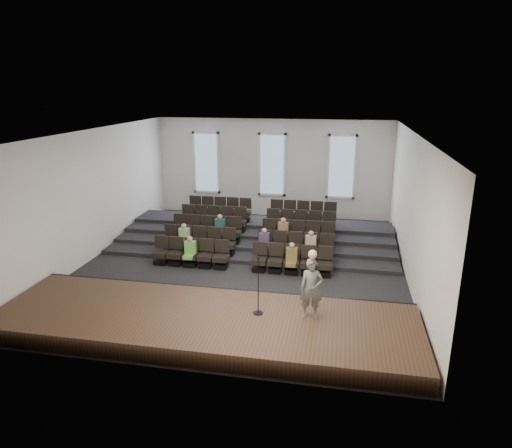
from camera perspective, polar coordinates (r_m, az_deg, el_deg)
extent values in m
plane|color=black|center=(17.65, -1.58, -4.99)|extent=(14.00, 14.00, 0.00)
cube|color=white|center=(16.45, -1.72, 11.41)|extent=(12.00, 14.00, 0.02)
cube|color=white|center=(23.63, 2.04, 6.97)|extent=(12.00, 0.04, 5.00)
cube|color=white|center=(10.48, -9.99, -6.34)|extent=(12.00, 0.04, 5.00)
cube|color=white|center=(19.08, -19.63, 3.56)|extent=(0.04, 14.00, 5.00)
cube|color=white|center=(16.68, 18.99, 1.80)|extent=(0.04, 14.00, 5.00)
cube|color=#3E2D1A|center=(13.09, -6.49, -12.16)|extent=(11.80, 3.60, 0.50)
cube|color=black|center=(14.60, -4.42, -8.87)|extent=(11.80, 0.06, 0.52)
cube|color=black|center=(19.76, -0.14, -2.31)|extent=(11.80, 4.80, 0.15)
cube|color=black|center=(20.22, 0.15, -1.63)|extent=(11.80, 3.75, 0.30)
cube|color=black|center=(20.69, 0.42, -0.98)|extent=(11.80, 2.70, 0.45)
cube|color=black|center=(21.16, 0.67, -0.35)|extent=(11.80, 1.65, 0.60)
cube|color=black|center=(17.99, -11.80, -4.59)|extent=(0.47, 0.43, 0.20)
cube|color=black|center=(17.88, -11.86, -3.67)|extent=(0.55, 0.50, 0.19)
cube|color=black|center=(17.92, -11.69, -2.21)|extent=(0.55, 0.08, 0.50)
cube|color=black|center=(17.77, -10.01, -4.76)|extent=(0.47, 0.43, 0.20)
cube|color=black|center=(17.66, -10.06, -3.82)|extent=(0.55, 0.50, 0.19)
cube|color=black|center=(17.71, -9.89, -2.35)|extent=(0.55, 0.08, 0.50)
cube|color=black|center=(17.58, -8.17, -4.92)|extent=(0.47, 0.43, 0.20)
cube|color=black|center=(17.46, -8.21, -3.97)|extent=(0.55, 0.50, 0.19)
cube|color=black|center=(17.51, -8.05, -2.48)|extent=(0.55, 0.08, 0.50)
cube|color=black|center=(17.40, -6.29, -5.08)|extent=(0.47, 0.43, 0.20)
cube|color=black|center=(17.29, -6.33, -4.12)|extent=(0.55, 0.50, 0.19)
cube|color=black|center=(17.33, -6.17, -2.61)|extent=(0.55, 0.08, 0.50)
cube|color=black|center=(17.24, -4.38, -5.23)|extent=(0.47, 0.43, 0.20)
cube|color=black|center=(17.13, -4.40, -4.27)|extent=(0.55, 0.50, 0.19)
cube|color=black|center=(17.17, -4.25, -2.75)|extent=(0.55, 0.08, 0.50)
cube|color=black|center=(16.94, 0.39, -5.60)|extent=(0.47, 0.43, 0.20)
cube|color=black|center=(16.82, 0.39, -4.62)|extent=(0.55, 0.50, 0.19)
cube|color=black|center=(16.87, 0.52, -3.07)|extent=(0.55, 0.08, 0.50)
cube|color=black|center=(16.85, 2.40, -5.74)|extent=(0.47, 0.43, 0.20)
cube|color=black|center=(16.73, 2.42, -4.76)|extent=(0.55, 0.50, 0.19)
cube|color=black|center=(16.78, 2.54, -3.20)|extent=(0.55, 0.08, 0.50)
cube|color=black|center=(16.78, 4.44, -5.88)|extent=(0.47, 0.43, 0.20)
cube|color=black|center=(16.66, 4.46, -4.89)|extent=(0.55, 0.50, 0.19)
cube|color=black|center=(16.71, 4.58, -3.33)|extent=(0.55, 0.08, 0.50)
cube|color=black|center=(16.73, 6.49, -6.01)|extent=(0.47, 0.43, 0.20)
cube|color=black|center=(16.61, 6.53, -5.02)|extent=(0.55, 0.50, 0.19)
cube|color=black|center=(16.66, 6.63, -3.45)|extent=(0.55, 0.08, 0.50)
cube|color=black|center=(16.71, 8.55, -6.13)|extent=(0.47, 0.43, 0.20)
cube|color=black|center=(16.59, 8.60, -5.15)|extent=(0.55, 0.50, 0.19)
cube|color=black|center=(16.64, 8.70, -3.57)|extent=(0.55, 0.08, 0.50)
cube|color=black|center=(18.84, -10.63, -3.03)|extent=(0.47, 0.43, 0.20)
cube|color=black|center=(18.74, -10.68, -2.14)|extent=(0.55, 0.50, 0.19)
cube|color=black|center=(18.80, -10.51, -0.75)|extent=(0.55, 0.08, 0.50)
cube|color=black|center=(18.64, -8.90, -3.16)|extent=(0.47, 0.43, 0.20)
cube|color=black|center=(18.53, -8.95, -2.27)|extent=(0.55, 0.50, 0.19)
cube|color=black|center=(18.59, -8.79, -0.86)|extent=(0.55, 0.08, 0.50)
cube|color=black|center=(18.45, -7.15, -3.30)|extent=(0.47, 0.43, 0.20)
cube|color=black|center=(18.35, -7.18, -2.39)|extent=(0.55, 0.50, 0.19)
cube|color=black|center=(18.41, -7.03, -0.97)|extent=(0.55, 0.08, 0.50)
cube|color=black|center=(18.28, -5.35, -3.43)|extent=(0.47, 0.43, 0.20)
cube|color=black|center=(18.18, -5.38, -2.52)|extent=(0.55, 0.50, 0.19)
cube|color=black|center=(18.24, -5.23, -1.09)|extent=(0.55, 0.08, 0.50)
cube|color=black|center=(18.13, -3.53, -3.57)|extent=(0.47, 0.43, 0.20)
cube|color=black|center=(18.02, -3.54, -2.64)|extent=(0.55, 0.50, 0.19)
cube|color=black|center=(18.08, -3.40, -1.20)|extent=(0.55, 0.08, 0.50)
cube|color=black|center=(17.84, 1.00, -3.88)|extent=(0.47, 0.43, 0.20)
cube|color=black|center=(17.74, 1.01, -2.94)|extent=(0.55, 0.50, 0.19)
cube|color=black|center=(17.80, 1.13, -1.48)|extent=(0.55, 0.08, 0.50)
cube|color=black|center=(17.76, 2.91, -4.01)|extent=(0.47, 0.43, 0.20)
cube|color=black|center=(17.65, 2.93, -3.07)|extent=(0.55, 0.50, 0.19)
cube|color=black|center=(17.71, 3.04, -1.59)|extent=(0.55, 0.08, 0.50)
cube|color=black|center=(17.69, 4.84, -4.13)|extent=(0.47, 0.43, 0.20)
cube|color=black|center=(17.58, 4.87, -3.19)|extent=(0.55, 0.50, 0.19)
cube|color=black|center=(17.65, 4.97, -1.70)|extent=(0.55, 0.08, 0.50)
cube|color=black|center=(17.65, 6.78, -4.25)|extent=(0.47, 0.43, 0.20)
cube|color=black|center=(17.54, 6.82, -3.30)|extent=(0.55, 0.50, 0.19)
cube|color=black|center=(17.60, 6.92, -1.82)|extent=(0.55, 0.08, 0.50)
cube|color=black|center=(17.62, 8.73, -4.36)|extent=(0.47, 0.43, 0.20)
cube|color=black|center=(17.51, 8.78, -3.41)|extent=(0.55, 0.50, 0.19)
cube|color=black|center=(17.57, 8.87, -1.93)|extent=(0.55, 0.08, 0.50)
cube|color=black|center=(19.72, -9.56, -1.60)|extent=(0.47, 0.42, 0.20)
cube|color=black|center=(19.62, -9.60, -0.74)|extent=(0.55, 0.50, 0.19)
cube|color=black|center=(19.69, -9.45, 0.57)|extent=(0.55, 0.08, 0.50)
cube|color=black|center=(19.52, -7.90, -1.72)|extent=(0.47, 0.42, 0.20)
cube|color=black|center=(19.43, -7.94, -0.85)|extent=(0.55, 0.50, 0.19)
cube|color=black|center=(19.50, -7.79, 0.48)|extent=(0.55, 0.08, 0.50)
cube|color=black|center=(19.34, -6.22, -1.83)|extent=(0.47, 0.42, 0.20)
cube|color=black|center=(19.25, -6.25, -0.96)|extent=(0.55, 0.50, 0.19)
cube|color=black|center=(19.32, -6.10, 0.39)|extent=(0.55, 0.08, 0.50)
cube|color=black|center=(19.18, -4.50, -1.94)|extent=(0.47, 0.42, 0.20)
cube|color=black|center=(19.08, -4.52, -1.06)|extent=(0.55, 0.50, 0.19)
cube|color=black|center=(19.16, -4.39, 0.29)|extent=(0.55, 0.08, 0.50)
cube|color=black|center=(19.04, -2.76, -2.06)|extent=(0.47, 0.42, 0.20)
cube|color=black|center=(18.94, -2.77, -1.17)|extent=(0.55, 0.50, 0.19)
cube|color=black|center=(19.01, -2.64, 0.20)|extent=(0.55, 0.08, 0.50)
cube|color=black|center=(18.76, 1.56, -2.33)|extent=(0.47, 0.42, 0.20)
cube|color=black|center=(18.66, 1.56, -1.43)|extent=(0.55, 0.50, 0.19)
cube|color=black|center=(18.74, 1.68, -0.04)|extent=(0.55, 0.08, 0.50)
cube|color=black|center=(18.68, 3.37, -2.44)|extent=(0.47, 0.42, 0.20)
cube|color=black|center=(18.58, 3.39, -1.54)|extent=(0.55, 0.50, 0.19)
cube|color=black|center=(18.66, 3.50, -0.15)|extent=(0.55, 0.08, 0.50)
cube|color=black|center=(18.62, 5.20, -2.55)|extent=(0.47, 0.42, 0.20)
cube|color=black|center=(18.52, 5.23, -1.65)|extent=(0.55, 0.50, 0.19)
cube|color=black|center=(18.59, 5.33, -0.25)|extent=(0.55, 0.08, 0.50)
cube|color=black|center=(18.58, 7.05, -2.66)|extent=(0.47, 0.42, 0.20)
cube|color=black|center=(18.48, 7.08, -1.75)|extent=(0.55, 0.50, 0.19)
cube|color=black|center=(18.55, 7.17, -0.35)|extent=(0.55, 0.08, 0.50)
cube|color=black|center=(18.55, 8.90, -2.77)|extent=(0.47, 0.42, 0.20)
cube|color=black|center=(18.45, 8.94, -1.86)|extent=(0.55, 0.50, 0.19)
cube|color=black|center=(18.53, 9.02, -0.45)|extent=(0.55, 0.08, 0.50)
cube|color=black|center=(20.61, -8.58, -0.30)|extent=(0.47, 0.42, 0.20)
cube|color=black|center=(20.52, -8.62, 0.53)|extent=(0.55, 0.50, 0.19)
cube|color=black|center=(20.60, -8.48, 1.79)|extent=(0.55, 0.08, 0.50)
cube|color=black|center=(20.42, -6.99, -0.39)|extent=(0.47, 0.42, 0.20)
cube|color=black|center=(20.33, -7.02, 0.44)|extent=(0.55, 0.50, 0.19)
cube|color=black|center=(20.41, -6.88, 1.71)|extent=(0.55, 0.08, 0.50)
cube|color=black|center=(20.25, -5.37, -0.49)|extent=(0.47, 0.42, 0.20)
cube|color=black|center=(20.16, -5.40, 0.35)|extent=(0.55, 0.50, 0.19)
cube|color=black|center=(20.24, -5.26, 1.63)|extent=(0.55, 0.08, 0.50)
cube|color=black|center=(20.10, -3.73, -0.59)|extent=(0.47, 0.42, 0.20)
cube|color=black|center=(20.01, -3.74, 0.26)|extent=(0.55, 0.50, 0.19)
cube|color=black|center=(20.09, -3.62, 1.55)|extent=(0.55, 0.08, 0.50)
cube|color=black|center=(19.96, -2.06, -0.69)|extent=(0.47, 0.42, 0.20)
cube|color=black|center=(19.87, -2.07, 0.17)|extent=(0.55, 0.50, 0.19)
cube|color=black|center=(19.95, -1.95, 1.46)|extent=(0.55, 0.08, 0.50)
cube|color=black|center=(19.70, 2.06, -0.93)|extent=(0.47, 0.42, 0.20)
cube|color=black|center=(19.61, 2.07, -0.07)|extent=(0.55, 0.50, 0.19)
cube|color=black|center=(19.69, 2.17, 1.25)|extent=(0.55, 0.08, 0.50)
cube|color=black|center=(19.62, 3.79, -1.03)|extent=(0.47, 0.42, 0.20)
cube|color=black|center=(19.53, 3.81, -0.16)|extent=(0.55, 0.50, 0.19)
cube|color=black|center=(19.61, 3.91, 1.16)|extent=(0.55, 0.08, 0.50)
cube|color=black|center=(19.56, 5.53, -1.13)|extent=(0.47, 0.42, 0.20)
cube|color=black|center=(19.47, 5.56, -0.26)|extent=(0.55, 0.50, 0.19)
cube|color=black|center=(19.55, 5.65, 1.07)|extent=(0.55, 0.08, 0.50)
cube|color=black|center=(19.52, 7.28, -1.23)|extent=(0.47, 0.42, 0.20)
cube|color=black|center=(19.43, 7.32, -0.36)|extent=(0.55, 0.50, 0.19)
cube|color=black|center=(19.51, 7.40, 0.97)|extent=(0.55, 0.08, 0.50)
cube|color=black|center=(19.50, 9.04, -1.32)|extent=(0.47, 0.42, 0.20)
cube|color=black|center=(19.41, 9.08, -0.46)|extent=(0.55, 0.50, 0.19)
cube|color=black|center=(19.49, 9.16, 0.88)|extent=(0.55, 0.08, 0.50)
cube|color=black|center=(21.52, -7.68, 0.90)|extent=(0.47, 0.42, 0.20)
cube|color=black|center=(21.43, -7.72, 1.69)|extent=(0.55, 0.50, 0.19)
cube|color=black|center=(21.52, -7.58, 2.89)|extent=(0.55, 0.08, 0.50)
cube|color=black|center=(21.34, -6.15, 0.82)|extent=(0.47, 0.42, 0.20)
cube|color=black|center=(21.25, -6.18, 1.62)|extent=(0.55, 0.50, 0.19)
cube|color=black|center=(21.34, -6.05, 2.83)|extent=(0.55, 0.08, 0.50)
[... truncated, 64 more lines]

